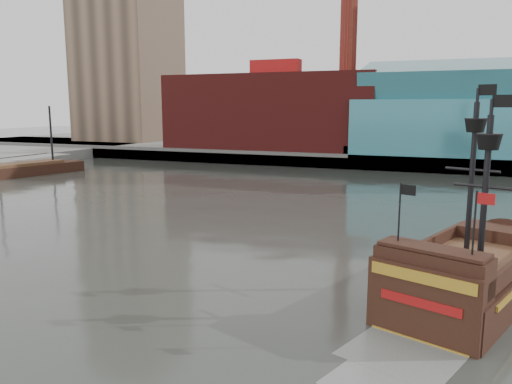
% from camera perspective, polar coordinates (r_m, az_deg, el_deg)
% --- Properties ---
extents(ground, '(400.00, 400.00, 0.00)m').
position_cam_1_polar(ground, '(29.15, -5.04, -11.99)').
color(ground, '#2A2C27').
rests_on(ground, ground).
extents(promenade_far, '(220.00, 60.00, 2.00)m').
position_cam_1_polar(promenade_far, '(117.17, 15.79, 4.55)').
color(promenade_far, slate).
rests_on(promenade_far, ground).
extents(seawall, '(220.00, 1.00, 2.60)m').
position_cam_1_polar(seawall, '(87.99, 13.68, 3.25)').
color(seawall, '#4C4C49').
rests_on(seawall, ground).
extents(skyline, '(149.00, 45.00, 62.00)m').
position_cam_1_polar(skyline, '(109.77, 18.74, 16.42)').
color(skyline, brown).
rests_on(skyline, promenade_far).
extents(pirate_ship, '(10.59, 17.93, 12.88)m').
position_cam_1_polar(pirate_ship, '(30.70, 23.14, -9.30)').
color(pirate_ship, black).
rests_on(pirate_ship, ground).
extents(docked_vessel, '(8.26, 18.68, 12.40)m').
position_cam_1_polar(docked_vessel, '(87.43, -24.66, 2.26)').
color(docked_vessel, black).
rests_on(docked_vessel, ground).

